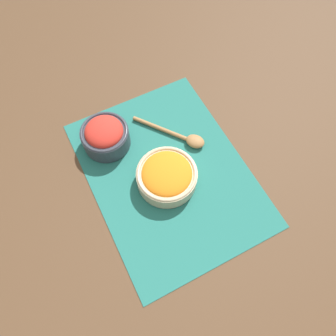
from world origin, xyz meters
TOP-DOWN VIEW (x-y plane):
  - ground_plane at (0.00, 0.00)m, footprint 3.00×3.00m
  - placemat at (0.00, 0.00)m, footprint 0.56×0.42m
  - carrot_bowl at (-0.02, 0.01)m, footprint 0.16×0.16m
  - tomato_bowl at (0.17, 0.11)m, footprint 0.14×0.14m
  - wooden_spoon at (0.08, -0.09)m, footprint 0.20×0.16m

SIDE VIEW (x-z plane):
  - ground_plane at x=0.00m, z-range 0.00..0.00m
  - placemat at x=0.00m, z-range 0.00..0.00m
  - wooden_spoon at x=0.08m, z-range 0.00..0.03m
  - carrot_bowl at x=-0.02m, z-range 0.01..0.07m
  - tomato_bowl at x=0.17m, z-range 0.00..0.09m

